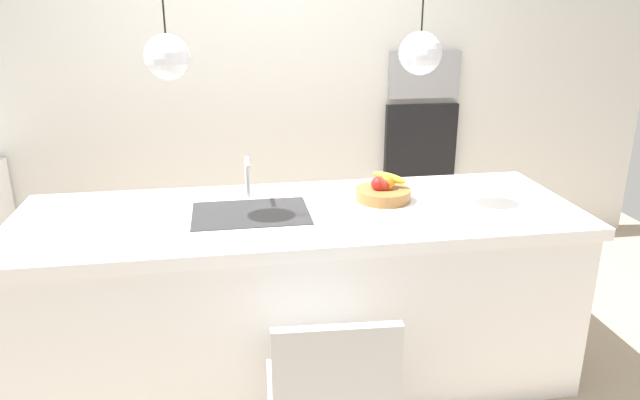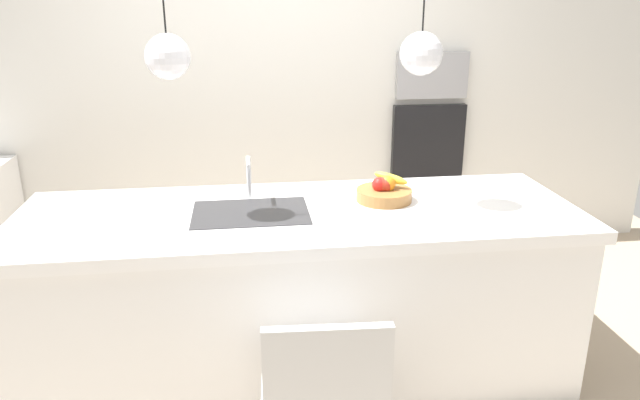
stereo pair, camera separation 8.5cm
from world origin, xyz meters
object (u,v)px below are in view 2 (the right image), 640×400
object	(u,v)px
fruit_bowl	(384,191)
chair_near	(324,396)
oven	(428,141)
microwave	(432,75)

from	to	relation	value
fruit_bowl	chair_near	size ratio (longest dim) A/B	0.33
fruit_bowl	oven	bearing A→B (deg)	64.73
chair_near	microwave	bearing A→B (deg)	64.93
microwave	chair_near	size ratio (longest dim) A/B	0.62
chair_near	fruit_bowl	bearing A→B (deg)	65.22
microwave	chair_near	bearing A→B (deg)	-115.07
fruit_bowl	chair_near	bearing A→B (deg)	-114.78
oven	chair_near	xyz separation A→B (m)	(-1.15, -2.45, -0.37)
microwave	oven	world-z (taller)	microwave
oven	fruit_bowl	bearing A→B (deg)	-115.27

